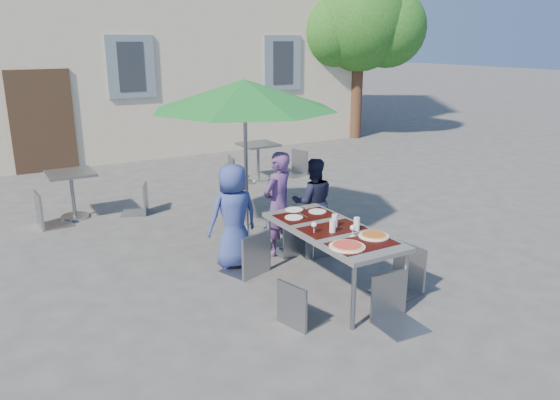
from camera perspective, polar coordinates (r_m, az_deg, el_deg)
ground at (r=6.89m, az=3.14°, el=-7.64°), size 90.00×90.00×0.00m
tree at (r=16.25m, az=8.30°, el=17.89°), size 3.60×3.00×4.70m
dining_table at (r=6.23m, az=5.42°, el=-3.47°), size 0.80×1.85×0.76m
pizza_near_left at (r=5.68m, az=7.03°, el=-4.78°), size 0.38×0.38×0.03m
pizza_near_right at (r=6.01m, az=9.77°, el=-3.67°), size 0.33×0.33×0.03m
glassware at (r=6.13m, az=6.25°, el=-2.54°), size 0.53×0.42×0.15m
place_settings at (r=6.72m, az=2.33°, el=-1.33°), size 0.63×0.48×0.01m
child_0 at (r=6.90m, az=-4.89°, el=-1.66°), size 0.66×0.44×1.35m
child_1 at (r=7.26m, az=-0.23°, el=-0.39°), size 0.60×0.51×1.41m
child_2 at (r=7.66m, az=3.47°, el=-0.19°), size 0.69×0.54×1.24m
chair_0 at (r=6.65m, az=-3.27°, el=-2.85°), size 0.59×0.59×1.04m
chair_1 at (r=7.29m, az=1.16°, el=-2.00°), size 0.41×0.42×0.87m
chair_2 at (r=7.26m, az=4.02°, el=-1.35°), size 0.50×0.51×1.01m
chair_3 at (r=5.52m, az=1.95°, el=-8.08°), size 0.49×0.49×0.90m
chair_4 at (r=6.36m, az=12.93°, el=-4.25°), size 0.52×0.51×1.03m
chair_5 at (r=5.64m, az=12.14°, el=-7.23°), size 0.46×0.47×1.00m
patio_umbrella at (r=7.72m, az=-3.71°, el=10.82°), size 2.64×2.64×2.28m
cafe_table_0 at (r=9.41m, az=-20.93°, el=1.35°), size 0.72×0.72×0.77m
bg_chair_l_0 at (r=9.09m, az=-23.44°, el=1.15°), size 0.49×0.49×1.05m
bg_chair_r_0 at (r=9.32m, az=-14.59°, el=1.92°), size 0.55×0.55×0.95m
cafe_table_1 at (r=11.22m, az=-2.30°, el=4.75°), size 0.71×0.71×0.77m
bg_chair_l_1 at (r=11.02m, az=-4.58°, el=4.92°), size 0.55×0.54×1.03m
bg_chair_r_1 at (r=11.66m, az=1.73°, el=5.49°), size 0.55×0.55×1.00m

